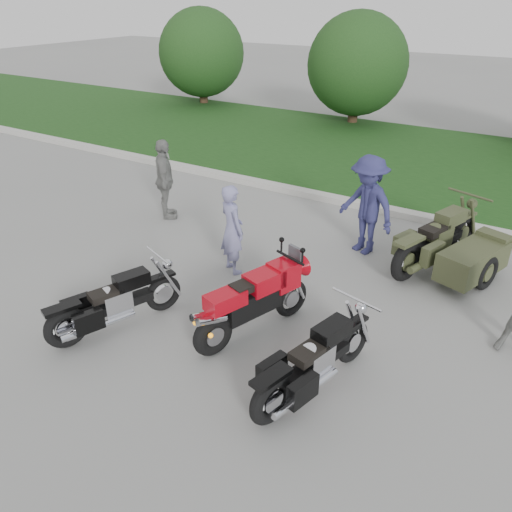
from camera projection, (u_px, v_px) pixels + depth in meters
The scene contains 12 objects.
ground at pixel (198, 336), 7.43m from camera, with size 80.00×80.00×0.00m, color gray.
curb at pixel (351, 203), 11.90m from camera, with size 60.00×0.30×0.15m, color #B3B1A9.
grass_strip at pixel (403, 159), 15.02m from camera, with size 60.00×8.00×0.14m, color #24501B.
tree_far_left at pixel (202, 53), 21.15m from camera, with size 3.60×3.60×4.00m.
tree_mid_left at pixel (357, 64), 17.92m from camera, with size 3.60×3.60×4.00m.
sportbike_red at pixel (252, 301), 7.21m from camera, with size 0.87×2.06×1.01m.
cruiser_left at pixel (111, 305), 7.40m from camera, with size 0.91×2.07×0.84m.
cruiser_right at pixel (311, 365), 6.21m from camera, with size 0.70×2.19×0.86m.
cruiser_sidecar at pixel (456, 252), 8.81m from camera, with size 1.74×2.49×0.99m.
person_stripe at pixel (232, 229), 8.81m from camera, with size 0.60×0.39×1.65m, color #817FAD.
person_denim at pixel (367, 205), 9.42m from camera, with size 1.25×0.72×1.93m, color navy.
person_back at pixel (165, 180), 10.92m from camera, with size 1.04×0.43×1.78m, color gray.
Camera 1 is at (3.87, -4.65, 4.57)m, focal length 35.00 mm.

